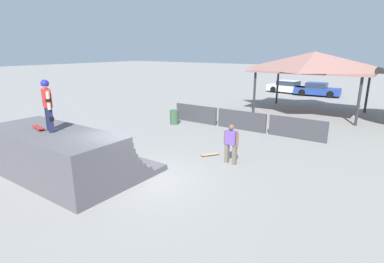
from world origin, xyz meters
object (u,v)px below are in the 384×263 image
at_px(skateboard_on_deck, 38,128).
at_px(trash_bin, 174,117).
at_px(skateboard_on_ground, 209,154).
at_px(parked_car_blue, 317,90).
at_px(skater_on_deck, 47,102).
at_px(bystander_walking, 231,142).
at_px(parked_car_white, 289,87).

distance_m(skateboard_on_deck, trash_bin, 8.72).
relative_size(skateboard_on_deck, trash_bin, 1.02).
bearing_deg(skateboard_on_ground, parked_car_blue, -143.64).
bearing_deg(skateboard_on_ground, skater_on_deck, 1.87).
bearing_deg(skater_on_deck, bystander_walking, 66.69).
bearing_deg(skateboard_on_deck, bystander_walking, 56.81).
bearing_deg(parked_car_blue, skateboard_on_ground, -92.76).
relative_size(skateboard_on_ground, trash_bin, 0.90).
bearing_deg(skateboard_on_ground, bystander_walking, 111.35).
bearing_deg(parked_car_blue, skater_on_deck, -100.34).
distance_m(trash_bin, parked_car_blue, 17.31).
bearing_deg(skateboard_on_deck, skateboard_on_ground, 65.86).
relative_size(bystander_walking, parked_car_white, 0.35).
xyz_separation_m(skateboard_on_deck, trash_bin, (-0.83, 8.58, -1.31)).
relative_size(skater_on_deck, trash_bin, 2.03).
bearing_deg(skater_on_deck, trash_bin, 119.47).
height_order(trash_bin, parked_car_white, parked_car_white).
relative_size(skateboard_on_ground, parked_car_blue, 0.18).
height_order(skateboard_on_ground, parked_car_white, parked_car_white).
xyz_separation_m(skateboard_on_deck, parked_car_blue, (3.43, 25.36, -1.13)).
xyz_separation_m(skateboard_on_deck, parked_car_white, (0.60, 25.70, -1.13)).
height_order(skateboard_on_ground, trash_bin, trash_bin).
xyz_separation_m(parked_car_white, parked_car_blue, (2.83, -0.35, -0.00)).
height_order(skater_on_deck, bystander_walking, skater_on_deck).
xyz_separation_m(skateboard_on_deck, bystander_walking, (4.97, 4.77, -0.85)).
relative_size(skater_on_deck, skateboard_on_ground, 2.24).
bearing_deg(parked_car_blue, skateboard_on_deck, -101.58).
bearing_deg(trash_bin, parked_car_white, 85.23).
distance_m(bystander_walking, trash_bin, 6.96).
height_order(skateboard_on_deck, skateboard_on_ground, skateboard_on_deck).
height_order(skateboard_on_deck, bystander_walking, skateboard_on_deck).
bearing_deg(skater_on_deck, parked_car_blue, 103.60).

